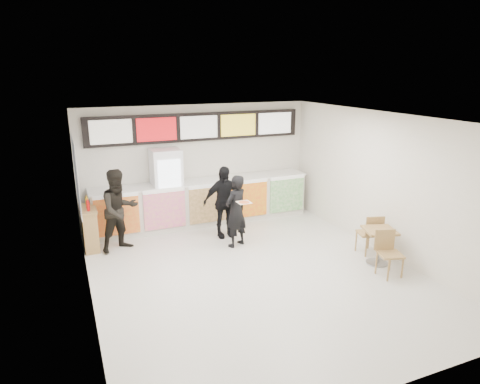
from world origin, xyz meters
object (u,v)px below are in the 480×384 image
customer_left (119,210)px  customer_mid (224,202)px  cafe_table (379,240)px  customer_main (236,211)px  service_counter (204,202)px  condiment_ledge (90,228)px  drinks_fridge (167,190)px

customer_left → customer_mid: size_ratio=1.06×
customer_mid → cafe_table: (2.35, -2.64, -0.34)m
customer_main → cafe_table: bearing=114.2°
customer_main → service_counter: bearing=-108.3°
customer_left → cafe_table: 5.47m
customer_mid → cafe_table: 3.55m
service_counter → condiment_ledge: service_counter is taller
service_counter → condiment_ledge: 2.87m
service_counter → customer_left: bearing=-158.2°
customer_left → condiment_ledge: bearing=130.0°
service_counter → condiment_ledge: (-2.82, -0.55, -0.09)m
drinks_fridge → condiment_ledge: (-1.89, -0.56, -0.52)m
service_counter → customer_main: size_ratio=3.40×
service_counter → condiment_ledge: bearing=-169.0°
customer_main → drinks_fridge: bearing=-81.1°
condiment_ledge → customer_main: bearing=-20.4°
customer_main → condiment_ledge: (-3.02, 1.12, -0.34)m
customer_main → condiment_ledge: bearing=-45.4°
customer_main → customer_mid: bearing=-111.2°
drinks_fridge → customer_main: 2.04m
condiment_ledge → customer_mid: bearing=-8.9°
drinks_fridge → customer_main: size_ratio=1.22×
customer_main → cafe_table: (2.30, -1.99, -0.30)m
customer_mid → condiment_ledge: customer_mid is taller
drinks_fridge → service_counter: bearing=-1.0°
customer_mid → customer_left: bearing=175.4°
customer_left → customer_mid: customer_left is taller
service_counter → drinks_fridge: drinks_fridge is taller
condiment_ledge → cafe_table: bearing=-30.3°
drinks_fridge → customer_main: bearing=-56.1°
customer_mid → cafe_table: customer_mid is taller
service_counter → cafe_table: 4.43m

